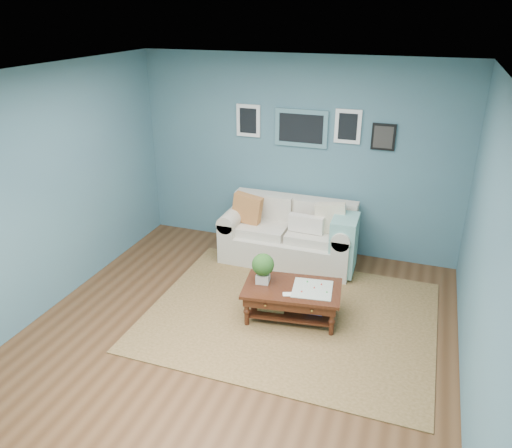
% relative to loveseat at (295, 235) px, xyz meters
% --- Properties ---
extents(room_shell, '(5.00, 5.02, 2.70)m').
position_rel_loveseat_xyz_m(room_shell, '(-0.12, -1.97, 0.98)').
color(room_shell, brown).
rests_on(room_shell, ground).
extents(area_rug, '(3.17, 2.54, 0.01)m').
position_rel_loveseat_xyz_m(area_rug, '(0.32, -1.33, -0.38)').
color(area_rug, brown).
rests_on(area_rug, ground).
extents(loveseat, '(1.82, 0.83, 0.94)m').
position_rel_loveseat_xyz_m(loveseat, '(0.00, 0.00, 0.00)').
color(loveseat, beige).
rests_on(loveseat, ground).
extents(coffee_table, '(1.14, 0.76, 0.75)m').
position_rel_loveseat_xyz_m(coffee_table, '(0.29, -1.36, -0.05)').
color(coffee_table, black).
rests_on(coffee_table, ground).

